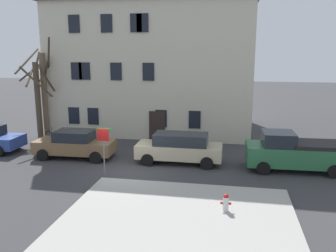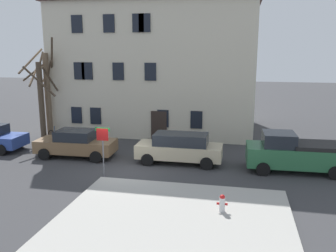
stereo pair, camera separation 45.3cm
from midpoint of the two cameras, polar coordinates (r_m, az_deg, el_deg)
The scene contains 11 objects.
ground_plane at distance 18.50m, azimuth -5.82°, elevation -7.40°, with size 120.00×120.00×0.00m, color #38383A.
sidewalk_slab at distance 13.01m, azimuth 1.64°, elevation -15.75°, with size 8.65×7.89×0.12m, color #A8A59E.
building_main at distance 28.37m, azimuth -1.04°, elevation 11.39°, with size 15.36×9.15×11.52m.
tree_bare_near at distance 26.40m, azimuth -19.31°, elevation 4.99°, with size 3.14×3.16×7.10m.
tree_bare_mid at distance 26.84m, azimuth -18.74°, elevation 5.37°, with size 2.15×2.71×6.38m.
car_brown_sedan at distance 21.35m, azimuth -14.15°, elevation -2.77°, with size 4.68×2.14×1.63m.
car_beige_wagon at distance 19.57m, azimuth 2.58°, elevation -3.55°, with size 4.76×1.95×1.69m.
pickup_truck_green at distance 19.44m, azimuth 20.59°, elevation -4.13°, with size 5.09×2.34×2.03m.
fire_hydrant at distance 13.87m, azimuth 9.75°, elevation -12.21°, with size 0.42×0.22×0.68m.
street_sign_pole at distance 17.48m, azimuth -9.84°, elevation -2.63°, with size 0.76×0.07×2.50m.
bicycle_leaning at distance 25.66m, azimuth -17.19°, elevation -1.52°, with size 1.65×0.67×1.03m.
Camera 2 is at (5.60, -16.57, 6.11)m, focal length 37.47 mm.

